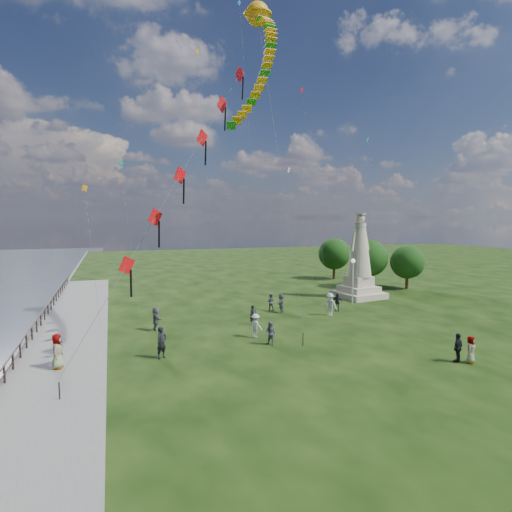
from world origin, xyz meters
name	(u,v)px	position (x,y,z in m)	size (l,w,h in m)	color
waterfront	(48,345)	(-15.24, 8.99, -0.06)	(200.00, 200.00, 1.51)	#384454
statue	(359,266)	(13.25, 16.58, 3.30)	(4.93, 4.93, 8.74)	#B7AB8A
lamppost	(353,271)	(10.98, 14.10, 3.15)	(0.40, 0.40, 4.36)	silver
tree_row	(365,257)	(18.74, 23.81, 3.40)	(8.19, 13.91, 5.74)	#382314
person_0	(162,343)	(-8.41, 3.60, 0.94)	(0.69, 0.45, 1.89)	black
person_1	(271,333)	(-1.38, 3.93, 0.78)	(0.76, 0.47, 1.56)	#595960
person_2	(255,326)	(-1.72, 6.00, 0.83)	(1.07, 0.55, 1.66)	silver
person_3	(458,348)	(7.68, -2.62, 0.85)	(0.99, 0.51, 1.70)	black
person_4	(471,350)	(8.22, -3.00, 0.78)	(0.77, 0.47, 1.57)	#595960
person_5	(156,318)	(-8.09, 10.14, 0.89)	(1.65, 0.71, 1.77)	#595960
person_6	(253,315)	(-0.75, 9.43, 0.76)	(0.55, 0.36, 1.52)	black
person_7	(271,302)	(2.34, 13.74, 0.77)	(0.74, 0.46, 1.53)	#595960
person_8	(330,304)	(6.42, 10.22, 0.97)	(1.25, 0.65, 1.94)	silver
person_9	(337,302)	(7.87, 11.59, 0.79)	(0.93, 0.48, 1.59)	black
person_10	(57,353)	(-14.02, 3.41, 0.96)	(0.94, 0.58, 1.92)	#595960
person_11	(281,303)	(2.93, 12.66, 0.84)	(1.56, 0.67, 1.68)	#595960
red_kite_train	(190,162)	(-6.42, 4.61, 11.66)	(11.76, 9.35, 18.80)	black
serpent_kite	(258,16)	(0.04, 10.59, 23.64)	(6.79, 13.05, 24.81)	black
small_kites	(244,146)	(2.65, 22.54, 15.93)	(31.14, 16.78, 33.18)	teal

